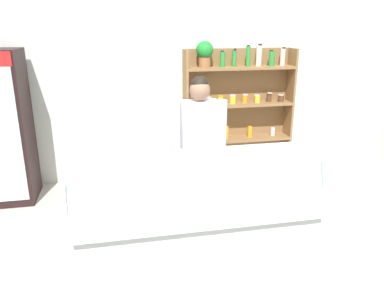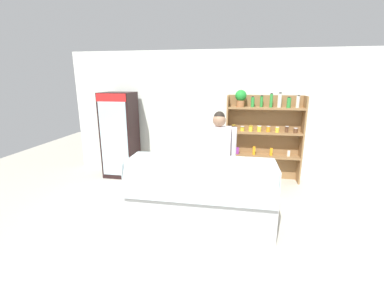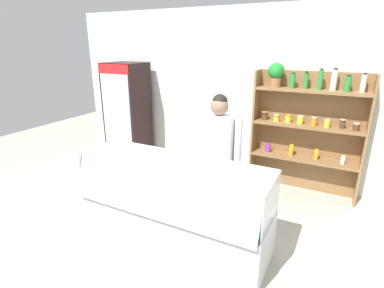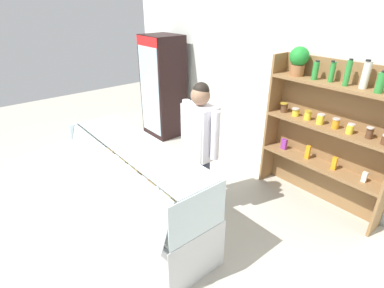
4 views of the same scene
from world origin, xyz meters
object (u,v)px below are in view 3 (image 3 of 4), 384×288
Objects in this scene: shelving_unit at (304,124)px; deli_display_case at (173,219)px; drinks_fridge at (128,114)px; shop_clerk at (218,149)px.

deli_display_case is (-1.01, -2.02, -0.74)m from shelving_unit.
shop_clerk is at bearing -24.68° from drinks_fridge.
drinks_fridge is at bearing 155.32° from shop_clerk.
shelving_unit reaches higher than drinks_fridge.
shelving_unit reaches higher than shop_clerk.
drinks_fridge is 1.14× the size of shop_clerk.
shop_clerk is (2.22, -1.02, 0.02)m from drinks_fridge.
drinks_fridge is 3.03m from shelving_unit.
shelving_unit is at bearing 5.12° from drinks_fridge.
shelving_unit is 1.18× the size of shop_clerk.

